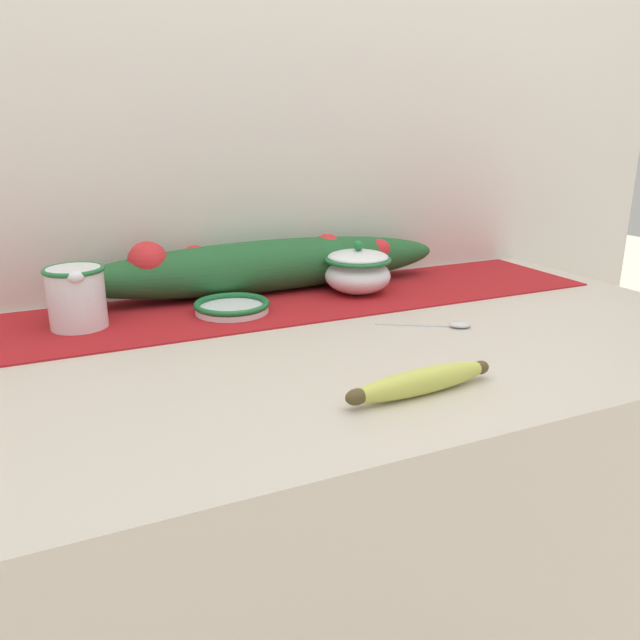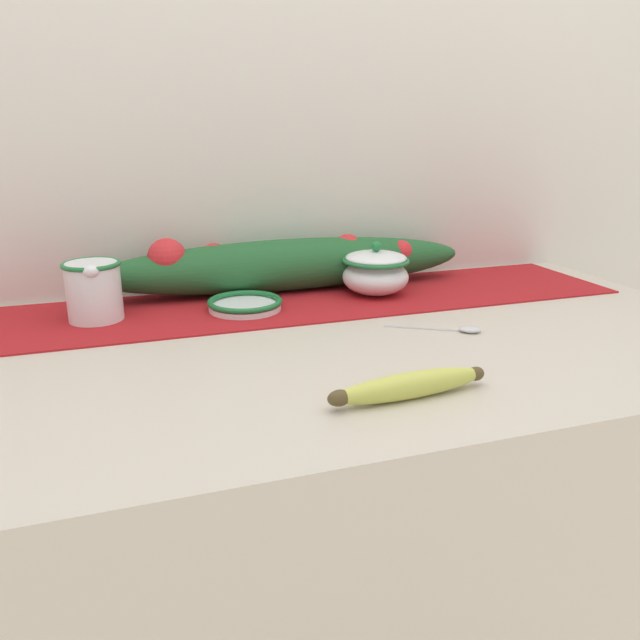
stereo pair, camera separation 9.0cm
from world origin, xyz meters
The scene contains 9 objects.
countertop centered at (0.00, 0.00, 0.47)m, with size 1.35×0.73×0.93m, color beige.
back_wall centered at (0.00, 0.39, 1.20)m, with size 2.15×0.04×2.40m, color silver.
table_runner centered at (0.00, 0.22, 0.93)m, with size 1.24×0.28×0.00m, color #A8191E.
cream_pitcher centered at (-0.36, 0.22, 0.99)m, with size 0.10×0.11×0.10m.
sugar_bowl centered at (0.15, 0.22, 0.98)m, with size 0.13×0.13×0.10m.
small_dish centered at (-0.11, 0.19, 0.95)m, with size 0.13×0.13×0.02m.
banana centered at (0.00, -0.24, 0.95)m, with size 0.22×0.05×0.03m.
spoon centered at (0.20, -0.04, 0.94)m, with size 0.14×0.09×0.01m.
poinsettia_garland centered at (-0.01, 0.30, 0.99)m, with size 0.76×0.11×0.12m.
Camera 1 is at (-0.41, -0.83, 1.25)m, focal length 35.00 mm.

